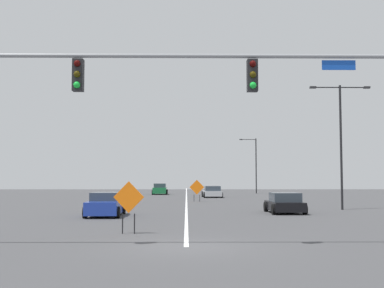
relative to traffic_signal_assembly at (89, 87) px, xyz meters
The scene contains 12 objects.
ground 6.03m from the traffic_signal_assembly, ahead, with size 159.20×159.20×0.00m, color #444447.
road_centre_stripe 44.64m from the traffic_signal_assembly, 85.90° to the left, with size 0.16×88.44×0.01m.
traffic_signal_assembly is the anchor object (origin of this frame).
street_lamp_near_right 23.16m from the traffic_signal_assembly, 52.93° to the left, with size 4.25×0.24×8.70m.
street_lamp_far_right 55.74m from the traffic_signal_assembly, 76.69° to the left, with size 2.41×0.24×7.78m.
construction_sign_median_far 30.91m from the traffic_signal_assembly, 82.24° to the left, with size 1.36×0.25×2.01m.
construction_sign_left_shoulder 5.48m from the traffic_signal_assembly, 77.02° to the left, with size 1.24×0.24×2.06m.
construction_sign_right_shoulder 29.60m from the traffic_signal_assembly, 94.19° to the left, with size 1.14×0.05×1.77m.
car_black_far 18.36m from the traffic_signal_assembly, 58.43° to the left, with size 2.14×3.87×1.28m.
car_blue_distant 13.75m from the traffic_signal_assembly, 96.62° to the left, with size 2.08×4.36×1.36m.
car_green_approaching 50.35m from the traffic_signal_assembly, 90.39° to the left, with size 1.99×4.08×1.45m.
car_silver_near 41.07m from the traffic_signal_assembly, 81.46° to the left, with size 2.25×4.34×1.28m.
Camera 1 is at (0.01, -15.99, 2.20)m, focal length 46.54 mm.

